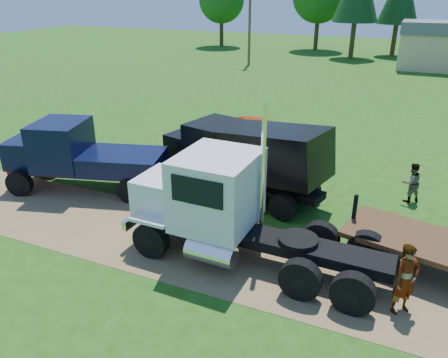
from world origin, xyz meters
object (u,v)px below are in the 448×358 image
at_px(black_dump_truck, 246,154).
at_px(spectator_a, 406,280).
at_px(orange_pickup, 261,134).
at_px(navy_truck, 77,155).
at_px(white_semi_tractor, 220,205).

relative_size(black_dump_truck, spectator_a, 3.79).
distance_m(orange_pickup, spectator_a, 13.05).
bearing_deg(orange_pickup, spectator_a, -135.09).
distance_m(navy_truck, orange_pickup, 9.48).
bearing_deg(spectator_a, white_semi_tractor, 127.42).
height_order(black_dump_truck, spectator_a, black_dump_truck).
xyz_separation_m(black_dump_truck, spectator_a, (6.29, -5.01, -0.76)).
bearing_deg(black_dump_truck, white_semi_tractor, -65.33).
distance_m(white_semi_tractor, navy_truck, 7.65).
distance_m(black_dump_truck, navy_truck, 6.91).
relative_size(white_semi_tractor, orange_pickup, 1.52).
height_order(orange_pickup, spectator_a, spectator_a).
height_order(black_dump_truck, navy_truck, black_dump_truck).
relative_size(orange_pickup, spectator_a, 2.69).
bearing_deg(spectator_a, black_dump_truck, 95.73).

